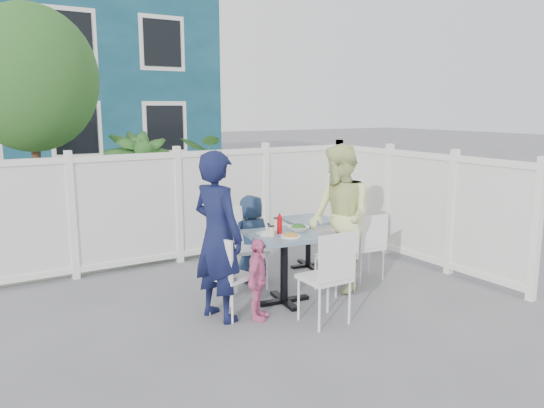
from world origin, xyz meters
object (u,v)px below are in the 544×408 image
woman (340,218)px  boy (251,238)px  chair_left (226,270)px  chair_right (340,249)px  main_table (284,249)px  chair_near (329,271)px  spare_table (308,230)px  man (218,236)px  toddler (258,279)px  chair_back (246,240)px

woman → boy: (-0.75, 0.85, -0.33)m
chair_left → chair_right: chair_left is taller
main_table → chair_near: bearing=-86.4°
spare_table → man: size_ratio=0.41×
spare_table → toddler: (-1.55, -1.27, -0.10)m
chair_right → boy: size_ratio=0.79×
chair_right → boy: (-0.75, 0.87, 0.04)m
main_table → chair_near: size_ratio=0.87×
toddler → chair_left: bearing=95.9°
spare_table → toddler: 2.00m
toddler → main_table: bearing=-16.4°
chair_left → boy: bearing=119.6°
chair_left → woman: size_ratio=0.50×
man → main_table: bearing=-105.7°
main_table → woman: 0.87m
chair_back → woman: bearing=155.2°
chair_back → boy: boy is taller
chair_right → chair_back: 1.17m
woman → boy: bearing=-126.9°
main_table → toddler: size_ratio=0.99×
chair_back → chair_near: 1.57m
chair_left → boy: boy is taller
spare_table → boy: boy is taller
woman → toddler: bearing=-65.6°
man → woman: size_ratio=1.00×
main_table → chair_near: 0.78m
chair_right → man: size_ratio=0.50×
spare_table → boy: bearing=-173.3°
chair_left → chair_right: size_ratio=1.01×
main_table → chair_right: 0.83m
chair_right → man: bearing=83.1°
man → woman: man is taller
chair_back → spare_table: bearing=-153.5°
chair_left → chair_near: 1.09m
main_table → woman: size_ratio=0.48×
chair_near → boy: size_ratio=0.88×
chair_left → chair_near: size_ratio=0.90×
chair_left → woman: woman is taller
chair_left → chair_back: chair_back is taller
spare_table → chair_back: (-1.10, -0.22, 0.04)m
spare_table → chair_right: (-0.23, -0.98, -0.02)m
main_table → chair_left: bearing=-177.0°
chair_back → toddler: (-0.44, -1.05, -0.14)m
chair_right → chair_near: bearing=127.8°
man → chair_left: bearing=-127.7°
main_table → chair_near: chair_near is taller
man → toddler: (0.33, -0.25, -0.46)m
main_table → boy: bearing=85.4°
main_table → spare_table: bearing=43.8°
main_table → woman: woman is taller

